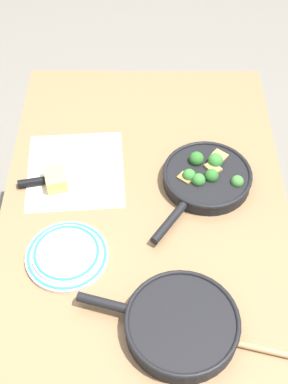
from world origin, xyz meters
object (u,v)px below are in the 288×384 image
object	(u,v)px
skillet_broccoli	(205,177)
dinner_plate_stack	(66,254)
cheese_block	(55,179)
grater_knife	(52,180)
skillet_eggs	(180,324)
wooden_spoon	(240,344)

from	to	relation	value
skillet_broccoli	dinner_plate_stack	size ratio (longest dim) A/B	1.68
skillet_broccoli	cheese_block	world-z (taller)	skillet_broccoli
skillet_broccoli	grater_knife	bearing A→B (deg)	-56.01
skillet_broccoli	grater_knife	xyz separation A→B (m)	(0.00, 0.45, -0.02)
grater_knife	dinner_plate_stack	distance (m)	0.27
skillet_eggs	dinner_plate_stack	size ratio (longest dim) A/B	1.78
skillet_broccoli	dinner_plate_stack	bearing A→B (deg)	-21.33
wooden_spoon	dinner_plate_stack	size ratio (longest dim) A/B	1.68
wooden_spoon	skillet_eggs	bearing A→B (deg)	-2.75
skillet_broccoli	cheese_block	xyz separation A→B (m)	(-0.01, 0.44, -0.00)
skillet_eggs	dinner_plate_stack	xyz separation A→B (m)	(0.20, 0.29, -0.01)
skillet_eggs	grater_knife	bearing A→B (deg)	-36.96
grater_knife	dinner_plate_stack	xyz separation A→B (m)	(-0.26, -0.07, 0.00)
grater_knife	skillet_eggs	bearing A→B (deg)	-64.60
cheese_block	skillet_eggs	bearing A→B (deg)	-143.03
wooden_spoon	grater_knife	size ratio (longest dim) A/B	1.31
wooden_spoon	grater_knife	world-z (taller)	grater_knife
cheese_block	dinner_plate_stack	world-z (taller)	cheese_block
grater_knife	wooden_spoon	bearing A→B (deg)	-57.67
grater_knife	cheese_block	distance (m)	0.02
skillet_eggs	cheese_block	world-z (taller)	skillet_eggs
skillet_eggs	grater_knife	size ratio (longest dim) A/B	1.38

